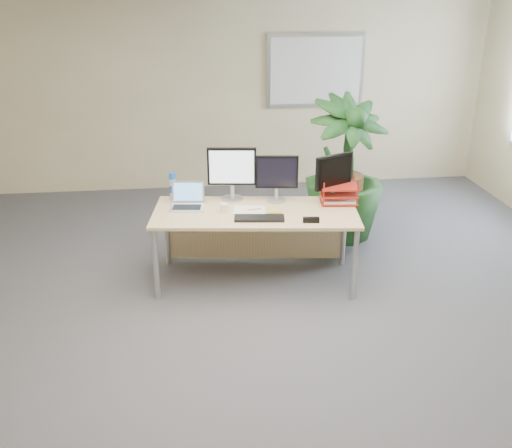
{
  "coord_description": "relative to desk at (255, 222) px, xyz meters",
  "views": [
    {
      "loc": [
        -0.48,
        -3.54,
        2.61
      ],
      "look_at": [
        -0.02,
        0.35,
        0.95
      ],
      "focal_mm": 40.0,
      "sensor_mm": 36.0,
      "label": 1
    }
  ],
  "objects": [
    {
      "name": "letter_tray",
      "position": [
        0.79,
        0.03,
        0.22
      ],
      "size": [
        0.37,
        0.29,
        0.16
      ],
      "color": "maroon",
      "rests_on": "desk"
    },
    {
      "name": "back_wall",
      "position": [
        -0.09,
        2.69,
        0.79
      ],
      "size": [
        7.0,
        0.04,
        2.7
      ],
      "primitive_type": "cube",
      "color": "tan",
      "rests_on": "floor"
    },
    {
      "name": "monitor_right",
      "position": [
        0.21,
        0.13,
        0.4
      ],
      "size": [
        0.4,
        0.18,
        0.44
      ],
      "color": "#AEADB2",
      "rests_on": "desk"
    },
    {
      "name": "coffee_mug",
      "position": [
        -0.3,
        -0.1,
        0.19
      ],
      "size": [
        0.11,
        0.07,
        0.08
      ],
      "color": "white",
      "rests_on": "desk"
    },
    {
      "name": "water_bottle",
      "position": [
        -0.75,
        0.26,
        0.28
      ],
      "size": [
        0.07,
        0.07,
        0.27
      ],
      "color": "silver",
      "rests_on": "desk"
    },
    {
      "name": "stapler",
      "position": [
        0.43,
        -0.42,
        0.17
      ],
      "size": [
        0.14,
        0.05,
        0.05
      ],
      "primitive_type": "cube",
      "rotation": [
        0.0,
        0.0,
        -0.12
      ],
      "color": "black",
      "rests_on": "desk"
    },
    {
      "name": "yellow_highlighter",
      "position": [
        0.15,
        -0.18,
        0.16
      ],
      "size": [
        0.12,
        0.02,
        0.02
      ],
      "primitive_type": "cylinder",
      "rotation": [
        0.0,
        1.57,
        -0.01
      ],
      "color": "yellow",
      "rests_on": "desk"
    },
    {
      "name": "orange_pen",
      "position": [
        -0.02,
        -0.1,
        0.16
      ],
      "size": [
        0.13,
        0.04,
        0.01
      ],
      "primitive_type": "cylinder",
      "rotation": [
        0.0,
        1.57,
        0.22
      ],
      "color": "#FA591B",
      "rests_on": "spiral_notebook"
    },
    {
      "name": "spiral_notebook",
      "position": [
        -0.07,
        -0.09,
        0.15
      ],
      "size": [
        0.32,
        0.26,
        0.01
      ],
      "primitive_type": "cube",
      "rotation": [
        0.0,
        0.0,
        -0.18
      ],
      "color": "silver",
      "rests_on": "desk"
    },
    {
      "name": "keyboard",
      "position": [
        -0.0,
        -0.3,
        0.16
      ],
      "size": [
        0.45,
        0.2,
        0.02
      ],
      "primitive_type": "cube",
      "rotation": [
        0.0,
        0.0,
        -0.12
      ],
      "color": "black",
      "rests_on": "desk"
    },
    {
      "name": "whiteboard",
      "position": [
        1.11,
        2.65,
        0.99
      ],
      "size": [
        1.3,
        0.04,
        0.95
      ],
      "color": "#BBBBC0",
      "rests_on": "back_wall"
    },
    {
      "name": "floor",
      "position": [
        -0.09,
        -1.31,
        -0.56
      ],
      "size": [
        8.0,
        8.0,
        0.0
      ],
      "primitive_type": "plane",
      "color": "#47464B",
      "rests_on": "ground"
    },
    {
      "name": "laptop",
      "position": [
        -0.62,
        0.09,
        0.2
      ],
      "size": [
        0.33,
        0.3,
        0.22
      ],
      "color": "silver",
      "rests_on": "desk"
    },
    {
      "name": "desk",
      "position": [
        0.0,
        0.0,
        0.0
      ],
      "size": [
        1.92,
        0.99,
        0.71
      ],
      "color": "tan",
      "rests_on": "floor"
    },
    {
      "name": "monitor_left",
      "position": [
        -0.2,
        0.22,
        0.44
      ],
      "size": [
        0.46,
        0.21,
        0.51
      ],
      "color": "#AEADB2",
      "rests_on": "desk"
    },
    {
      "name": "monitor_dark",
      "position": [
        0.74,
        0.05,
        0.41
      ],
      "size": [
        0.38,
        0.22,
        0.46
      ],
      "color": "#AEADB2",
      "rests_on": "desk"
    },
    {
      "name": "floor_plant",
      "position": [
        0.96,
        0.5,
        0.19
      ],
      "size": [
        1.08,
        1.08,
        1.5
      ],
      "primitive_type": "imported",
      "rotation": [
        0.0,
        0.0,
        0.35
      ],
      "color": "#153A18",
      "rests_on": "floor"
    }
  ]
}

